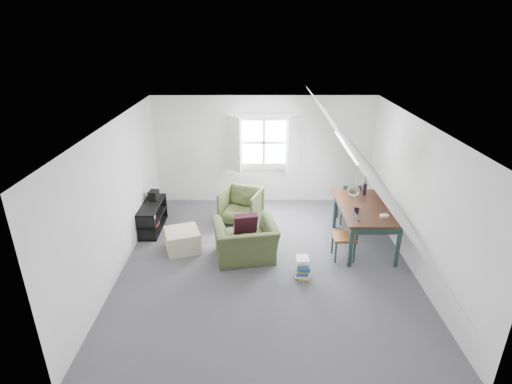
{
  "coord_description": "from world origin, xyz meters",
  "views": [
    {
      "loc": [
        -0.19,
        -6.07,
        3.91
      ],
      "look_at": [
        -0.18,
        0.6,
        1.12
      ],
      "focal_mm": 28.0,
      "sensor_mm": 36.0,
      "label": 1
    }
  ],
  "objects_px": {
    "dining_chair_far": "(349,202)",
    "dining_chair_near": "(346,236)",
    "ottoman": "(182,240)",
    "armchair_far": "(241,221)",
    "armchair_near": "(246,258)",
    "magazine_stack": "(303,268)",
    "media_shelf": "(152,218)",
    "dining_table": "(366,212)"
  },
  "relations": [
    {
      "from": "dining_chair_far",
      "to": "media_shelf",
      "type": "xyz_separation_m",
      "value": [
        -4.09,
        -0.33,
        -0.22
      ]
    },
    {
      "from": "armchair_far",
      "to": "dining_chair_near",
      "type": "relative_size",
      "value": 0.94
    },
    {
      "from": "dining_chair_near",
      "to": "dining_chair_far",
      "type": "bearing_deg",
      "value": 153.53
    },
    {
      "from": "dining_chair_far",
      "to": "dining_chair_near",
      "type": "bearing_deg",
      "value": 87.28
    },
    {
      "from": "dining_chair_far",
      "to": "dining_table",
      "type": "bearing_deg",
      "value": 105.83
    },
    {
      "from": "ottoman",
      "to": "dining_table",
      "type": "xyz_separation_m",
      "value": [
        3.41,
        0.16,
        0.51
      ]
    },
    {
      "from": "dining_chair_far",
      "to": "magazine_stack",
      "type": "height_order",
      "value": "dining_chair_far"
    },
    {
      "from": "armchair_near",
      "to": "ottoman",
      "type": "bearing_deg",
      "value": -24.49
    },
    {
      "from": "magazine_stack",
      "to": "media_shelf",
      "type": "bearing_deg",
      "value": 149.6
    },
    {
      "from": "armchair_far",
      "to": "dining_chair_far",
      "type": "height_order",
      "value": "dining_chair_far"
    },
    {
      "from": "media_shelf",
      "to": "armchair_far",
      "type": "bearing_deg",
      "value": 14.52
    },
    {
      "from": "armchair_far",
      "to": "dining_table",
      "type": "distance_m",
      "value": 2.66
    },
    {
      "from": "ottoman",
      "to": "dining_chair_far",
      "type": "distance_m",
      "value": 3.54
    },
    {
      "from": "ottoman",
      "to": "dining_table",
      "type": "bearing_deg",
      "value": 2.68
    },
    {
      "from": "dining_chair_far",
      "to": "magazine_stack",
      "type": "xyz_separation_m",
      "value": [
        -1.19,
        -2.03,
        -0.29
      ]
    },
    {
      "from": "dining_chair_far",
      "to": "armchair_near",
      "type": "bearing_deg",
      "value": 44.94
    },
    {
      "from": "ottoman",
      "to": "media_shelf",
      "type": "height_order",
      "value": "media_shelf"
    },
    {
      "from": "armchair_far",
      "to": "magazine_stack",
      "type": "relative_size",
      "value": 2.21
    },
    {
      "from": "armchair_near",
      "to": "ottoman",
      "type": "xyz_separation_m",
      "value": [
        -1.18,
        0.3,
        0.2
      ]
    },
    {
      "from": "armchair_far",
      "to": "ottoman",
      "type": "relative_size",
      "value": 1.35
    },
    {
      "from": "dining_table",
      "to": "dining_chair_far",
      "type": "height_order",
      "value": "dining_chair_far"
    },
    {
      "from": "armchair_far",
      "to": "magazine_stack",
      "type": "xyz_separation_m",
      "value": [
        1.09,
        -2.08,
        0.18
      ]
    },
    {
      "from": "ottoman",
      "to": "magazine_stack",
      "type": "xyz_separation_m",
      "value": [
        2.15,
        -0.9,
        -0.02
      ]
    },
    {
      "from": "armchair_near",
      "to": "magazine_stack",
      "type": "height_order",
      "value": "magazine_stack"
    },
    {
      "from": "armchair_near",
      "to": "dining_table",
      "type": "relative_size",
      "value": 0.65
    },
    {
      "from": "armchair_far",
      "to": "media_shelf",
      "type": "height_order",
      "value": "media_shelf"
    },
    {
      "from": "armchair_near",
      "to": "dining_chair_near",
      "type": "height_order",
      "value": "dining_chair_near"
    },
    {
      "from": "dining_table",
      "to": "dining_chair_near",
      "type": "distance_m",
      "value": 0.68
    },
    {
      "from": "dining_table",
      "to": "magazine_stack",
      "type": "xyz_separation_m",
      "value": [
        -1.26,
        -1.06,
        -0.53
      ]
    },
    {
      "from": "dining_table",
      "to": "ottoman",
      "type": "bearing_deg",
      "value": -179.08
    },
    {
      "from": "dining_chair_near",
      "to": "magazine_stack",
      "type": "height_order",
      "value": "dining_chair_near"
    },
    {
      "from": "dining_table",
      "to": "dining_chair_near",
      "type": "height_order",
      "value": "dining_chair_near"
    },
    {
      "from": "armchair_near",
      "to": "media_shelf",
      "type": "xyz_separation_m",
      "value": [
        -1.94,
        1.1,
        0.25
      ]
    },
    {
      "from": "armchair_near",
      "to": "dining_chair_near",
      "type": "relative_size",
      "value": 1.24
    },
    {
      "from": "dining_chair_near",
      "to": "magazine_stack",
      "type": "xyz_separation_m",
      "value": [
        -0.83,
        -0.61,
        -0.26
      ]
    },
    {
      "from": "armchair_far",
      "to": "dining_chair_far",
      "type": "bearing_deg",
      "value": 17.45
    },
    {
      "from": "dining_table",
      "to": "media_shelf",
      "type": "height_order",
      "value": "dining_table"
    },
    {
      "from": "dining_table",
      "to": "media_shelf",
      "type": "relative_size",
      "value": 1.5
    },
    {
      "from": "media_shelf",
      "to": "magazine_stack",
      "type": "distance_m",
      "value": 3.37
    },
    {
      "from": "ottoman",
      "to": "dining_chair_near",
      "type": "xyz_separation_m",
      "value": [
        2.98,
        -0.29,
        0.25
      ]
    },
    {
      "from": "armchair_far",
      "to": "dining_chair_near",
      "type": "height_order",
      "value": "dining_chair_near"
    },
    {
      "from": "armchair_near",
      "to": "armchair_far",
      "type": "height_order",
      "value": "armchair_far"
    }
  ]
}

